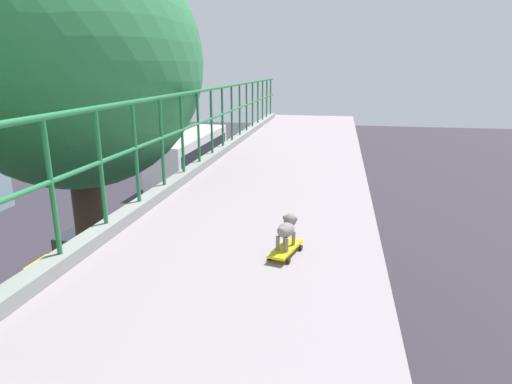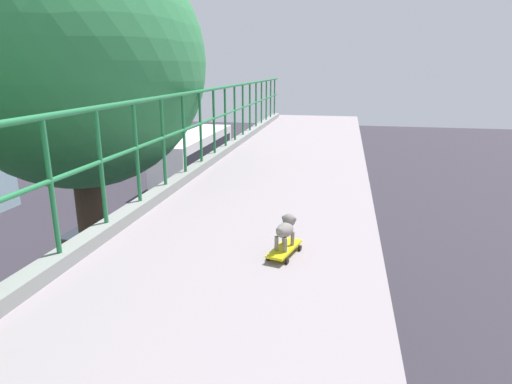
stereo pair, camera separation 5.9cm
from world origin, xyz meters
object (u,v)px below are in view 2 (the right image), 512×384
small_dog (286,228)px  toy_skateboard (284,249)px  car_white_fifth (116,296)px  city_bus (196,153)px  car_yellow_cab_sixth (85,251)px

small_dog → toy_skateboard: bearing=-106.2°
car_white_fifth → toy_skateboard: toy_skateboard is taller
city_bus → toy_skateboard: 27.92m
car_white_fifth → city_bus: 18.47m
car_white_fifth → car_yellow_cab_sixth: bearing=134.3°
city_bus → toy_skateboard: (9.89, -25.74, 4.32)m
car_white_fifth → toy_skateboard: 11.32m
car_white_fifth → small_dog: (6.38, -7.62, 5.59)m
city_bus → toy_skateboard: bearing=-69.0°
toy_skateboard → small_dog: (0.01, 0.02, 0.20)m
car_yellow_cab_sixth → city_bus: bearing=91.7°
car_yellow_cab_sixth → city_bus: (-0.44, 14.94, 1.15)m
city_bus → small_dog: size_ratio=33.26×
toy_skateboard → small_dog: size_ratio=1.56×
car_white_fifth → city_bus: (-3.52, 18.10, 1.07)m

